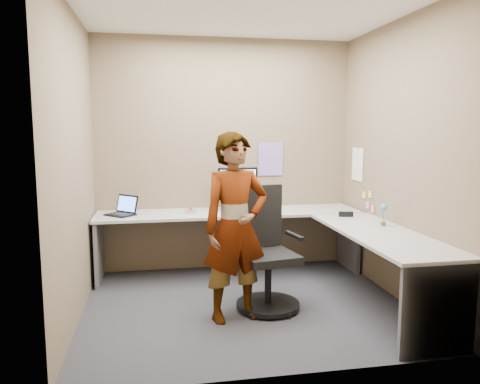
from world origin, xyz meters
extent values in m
plane|color=#28272D|center=(0.00, 0.00, 0.00)|extent=(3.00, 3.00, 0.00)
plane|color=brown|center=(0.00, 1.30, 1.35)|extent=(3.00, 0.00, 3.00)
plane|color=brown|center=(1.50, 0.00, 1.35)|extent=(0.00, 2.70, 2.70)
plane|color=brown|center=(-1.50, 0.00, 1.35)|extent=(0.00, 2.70, 2.70)
plane|color=white|center=(0.00, 0.00, 2.70)|extent=(3.00, 3.00, 0.00)
cube|color=#A1A1A1|center=(0.00, 0.98, 0.71)|extent=(2.96, 0.65, 0.03)
cube|color=#A1A1A1|center=(1.18, -0.32, 0.71)|extent=(0.65, 1.91, 0.03)
cube|color=#59595B|center=(-1.44, 0.98, 0.35)|extent=(0.04, 0.60, 0.70)
cube|color=#59595B|center=(1.44, 0.98, 0.35)|extent=(0.04, 0.60, 0.70)
cube|color=#59595B|center=(1.18, -1.24, 0.35)|extent=(0.60, 0.04, 0.70)
cube|color=red|center=(0.11, 1.03, 0.76)|extent=(0.30, 0.23, 0.06)
cube|color=black|center=(0.11, 1.03, 0.79)|extent=(0.20, 0.14, 0.01)
cube|color=black|center=(0.11, 1.05, 0.86)|extent=(0.05, 0.04, 0.11)
cube|color=black|center=(0.11, 1.05, 1.07)|extent=(0.46, 0.06, 0.30)
cube|color=#8EB0F5|center=(0.11, 1.03, 1.07)|extent=(0.41, 0.03, 0.26)
cube|color=black|center=(-1.20, 0.95, 0.74)|extent=(0.36, 0.36, 0.02)
cube|color=black|center=(-1.13, 1.03, 0.84)|extent=(0.26, 0.25, 0.19)
cube|color=#507FFF|center=(-1.13, 1.03, 0.84)|extent=(0.22, 0.21, 0.16)
cube|color=#B7B7BC|center=(-0.44, 0.93, 0.75)|extent=(0.12, 0.08, 0.04)
sphere|color=red|center=(-0.44, 0.92, 0.78)|extent=(0.04, 0.04, 0.04)
cone|color=white|center=(0.39, 0.83, 0.76)|extent=(0.10, 0.10, 0.06)
cube|color=black|center=(1.17, 0.44, 0.76)|extent=(0.16, 0.08, 0.05)
cylinder|color=brown|center=(1.33, -0.07, 0.75)|extent=(0.05, 0.05, 0.04)
cylinder|color=#338C3F|center=(1.33, -0.07, 0.84)|extent=(0.01, 0.01, 0.14)
sphere|color=#3F89E0|center=(1.33, -0.07, 0.91)|extent=(0.07, 0.07, 0.07)
cube|color=#846BB7|center=(0.55, 1.29, 1.30)|extent=(0.30, 0.01, 0.40)
cube|color=white|center=(1.49, 0.90, 1.25)|extent=(0.01, 0.28, 0.38)
cube|color=#F2E059|center=(1.49, 0.55, 0.95)|extent=(0.01, 0.07, 0.07)
cube|color=pink|center=(1.49, 0.60, 0.82)|extent=(0.01, 0.07, 0.07)
cube|color=pink|center=(1.49, 0.48, 0.80)|extent=(0.01, 0.07, 0.07)
cube|color=#F2E059|center=(1.49, 0.70, 0.92)|extent=(0.01, 0.07, 0.07)
cylinder|color=black|center=(0.18, -0.13, 0.04)|extent=(0.59, 0.59, 0.04)
cylinder|color=black|center=(0.18, -0.13, 0.27)|extent=(0.06, 0.06, 0.42)
cube|color=black|center=(0.18, -0.13, 0.49)|extent=(0.56, 0.56, 0.07)
cube|color=black|center=(0.14, 0.10, 0.84)|extent=(0.47, 0.13, 0.58)
cube|color=black|center=(-0.08, -0.18, 0.67)|extent=(0.10, 0.32, 0.03)
cube|color=black|center=(0.44, -0.08, 0.67)|extent=(0.10, 0.32, 0.03)
imported|color=#999399|center=(-0.15, -0.28, 0.82)|extent=(0.67, 0.53, 1.63)
camera|label=1|loc=(-0.82, -4.17, 1.66)|focal=35.00mm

